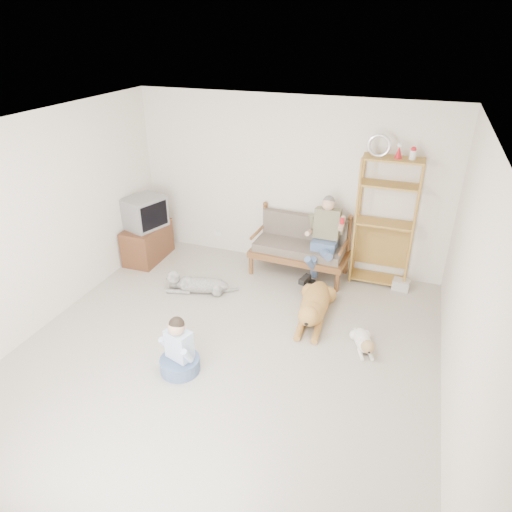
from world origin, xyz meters
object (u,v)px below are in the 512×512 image
at_px(loveseat, 301,244).
at_px(golden_retriever, 314,306).
at_px(etagere, 385,222).
at_px(tv_stand, 147,242).

xyz_separation_m(loveseat, golden_retriever, (0.52, -1.20, -0.30)).
bearing_deg(etagere, loveseat, -174.52).
distance_m(loveseat, golden_retriever, 1.34).
height_order(etagere, tv_stand, etagere).
relative_size(loveseat, etagere, 0.67).
xyz_separation_m(etagere, tv_stand, (-3.77, -0.55, -0.70)).
distance_m(loveseat, etagere, 1.33).
height_order(loveseat, golden_retriever, loveseat).
bearing_deg(golden_retriever, tv_stand, 162.34).
relative_size(tv_stand, golden_retriever, 0.59).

